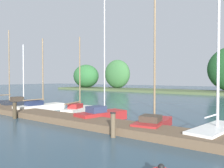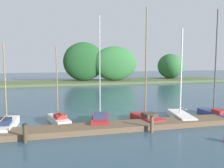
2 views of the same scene
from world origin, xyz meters
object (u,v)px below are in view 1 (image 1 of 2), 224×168
sailboat_3 (79,109)px  sailboat_6 (217,128)px  sailboat_4 (103,114)px  mooring_piling_2 (113,125)px  sailboat_2 (41,106)px  sailboat_1 (22,103)px  mooring_piling_1 (15,110)px  sailboat_0 (8,102)px  sailboat_5 (154,120)px

sailboat_3 → sailboat_6: 9.14m
sailboat_4 → mooring_piling_2: size_ratio=7.14×
sailboat_2 → sailboat_3: size_ratio=1.03×
sailboat_1 → mooring_piling_1: bearing=-120.3°
sailboat_0 → sailboat_5: sailboat_5 is taller
sailboat_1 → sailboat_4: bearing=-86.9°
sailboat_4 → mooring_piling_1: bearing=132.5°
sailboat_0 → sailboat_1: bearing=-81.3°
sailboat_3 → mooring_piling_2: (5.57, -3.62, 0.20)m
sailboat_6 → mooring_piling_1: sailboat_6 is taller
sailboat_4 → sailboat_2: bearing=100.5°
sailboat_1 → sailboat_2: (2.96, -0.28, -0.03)m
sailboat_1 → sailboat_5: (12.54, -0.69, 0.03)m
sailboat_1 → sailboat_6: bearing=-86.0°
mooring_piling_2 → sailboat_6: bearing=37.1°
sailboat_3 → sailboat_2: bearing=87.9°
sailboat_2 → mooring_piling_1: size_ratio=5.28×
sailboat_6 → mooring_piling_2: (-3.52, -2.66, 0.17)m
sailboat_4 → sailboat_1: bearing=99.4°
sailboat_1 → mooring_piling_1: (4.38, -3.23, 0.15)m
sailboat_3 → sailboat_6: (9.09, -0.96, 0.03)m
sailboat_2 → sailboat_6: 12.43m
sailboat_4 → mooring_piling_2: 3.87m
sailboat_6 → mooring_piling_2: 4.41m
sailboat_0 → sailboat_6: 17.66m
mooring_piling_1 → mooring_piling_2: (7.49, 0.03, 0.00)m
sailboat_1 → sailboat_2: size_ratio=0.97×
sailboat_0 → sailboat_4: 11.41m
sailboat_2 → sailboat_0: bearing=90.1°
sailboat_3 → mooring_piling_1: sailboat_3 is taller
sailboat_3 → sailboat_5: (6.23, -1.11, 0.07)m
sailboat_0 → mooring_piling_1: size_ratio=6.56×
sailboat_2 → sailboat_4: sailboat_4 is taller
sailboat_2 → mooring_piling_1: sailboat_2 is taller
sailboat_0 → mooring_piling_1: bearing=-106.5°
sailboat_2 → sailboat_6: sailboat_6 is taller
sailboat_3 → mooring_piling_1: bearing=138.5°
sailboat_1 → sailboat_5: size_ratio=0.66×
sailboat_5 → mooring_piling_1: bearing=98.8°
sailboat_5 → sailboat_0: bearing=78.6°
sailboat_5 → mooring_piling_2: size_ratio=7.78×
sailboat_0 → sailboat_5: size_ratio=0.84×
sailboat_3 → mooring_piling_2: 6.65m
sailboat_5 → mooring_piling_2: 2.60m
mooring_piling_2 → mooring_piling_1: bearing=-179.8°
sailboat_0 → mooring_piling_1: (6.64, -3.28, 0.21)m
sailboat_0 → sailboat_4: sailboat_4 is taller
mooring_piling_2 → sailboat_2: bearing=161.8°
sailboat_4 → sailboat_6: bearing=-78.2°
sailboat_3 → mooring_piling_2: sailboat_3 is taller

